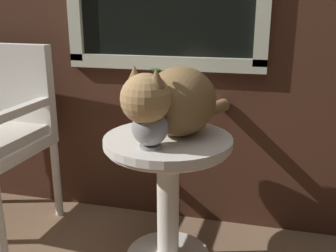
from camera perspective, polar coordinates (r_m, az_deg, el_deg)
The scene contains 3 objects.
wicker_side_table at distance 1.76m, azimuth 0.00°, elevation -7.15°, with size 0.56×0.56×0.62m.
cat at distance 1.65m, azimuth 0.97°, elevation 3.67°, with size 0.41×0.67×0.33m.
pewter_vase_with_ivy at distance 1.54m, azimuth -2.65°, elevation 0.19°, with size 0.14×0.14×0.31m.
Camera 1 is at (0.59, -1.31, 1.16)m, focal length 41.81 mm.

